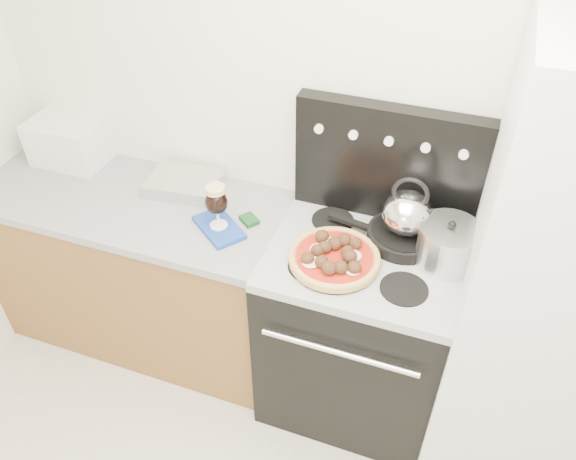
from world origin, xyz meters
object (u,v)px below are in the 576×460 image
at_px(toaster_oven, 70,141).
at_px(skillet, 403,236).
at_px(tea_kettle, 408,210).
at_px(fridge, 556,295).
at_px(stock_pot, 447,246).
at_px(oven_mitt, 219,227).
at_px(stove_body, 356,332).
at_px(pizza_pan, 334,262).
at_px(base_cabinet, 145,272).
at_px(pizza, 334,256).
at_px(beer_glass, 217,206).

bearing_deg(toaster_oven, skillet, -3.65).
bearing_deg(tea_kettle, fridge, 2.09).
bearing_deg(stock_pot, oven_mitt, -174.28).
distance_m(stove_body, toaster_oven, 1.64).
distance_m(stove_body, pizza_pan, 0.51).
distance_m(base_cabinet, skillet, 1.33).
distance_m(toaster_oven, tea_kettle, 1.65).
height_order(base_cabinet, toaster_oven, toaster_oven).
xyz_separation_m(pizza, stock_pot, (0.40, 0.15, 0.05)).
relative_size(toaster_oven, skillet, 1.17).
bearing_deg(stock_pot, pizza, -159.52).
distance_m(beer_glass, stock_pot, 0.92).
bearing_deg(toaster_oven, beer_glass, -16.04).
xyz_separation_m(pizza_pan, tea_kettle, (0.22, 0.22, 0.15)).
relative_size(stove_body, pizza_pan, 2.57).
bearing_deg(pizza_pan, beer_glass, 173.74).
bearing_deg(skillet, stove_body, -136.07).
bearing_deg(base_cabinet, fridge, -1.59).
distance_m(base_cabinet, toaster_oven, 0.74).
height_order(toaster_oven, oven_mitt, toaster_oven).
distance_m(oven_mitt, tea_kettle, 0.78).
xyz_separation_m(toaster_oven, beer_glass, (0.91, -0.25, 0.01)).
xyz_separation_m(fridge, pizza, (-0.80, -0.08, 0.01)).
xyz_separation_m(base_cabinet, pizza_pan, (1.00, -0.13, 0.50)).
bearing_deg(pizza, fridge, 5.36).
bearing_deg(base_cabinet, skillet, 4.33).
xyz_separation_m(fridge, skillet, (-0.58, 0.14, -0.00)).
xyz_separation_m(base_cabinet, tea_kettle, (1.23, 0.09, 0.65)).
xyz_separation_m(stove_body, beer_glass, (-0.62, -0.04, 0.58)).
bearing_deg(beer_glass, tea_kettle, 12.25).
height_order(stove_body, tea_kettle, tea_kettle).
xyz_separation_m(beer_glass, tea_kettle, (0.74, 0.16, 0.06)).
bearing_deg(tea_kettle, pizza, -119.84).
height_order(stove_body, stock_pot, stock_pot).
distance_m(pizza, stock_pot, 0.43).
bearing_deg(pizza_pan, tea_kettle, 44.17).
bearing_deg(pizza, base_cabinet, 172.88).
height_order(base_cabinet, skillet, skillet).
relative_size(beer_glass, tea_kettle, 0.94).
height_order(fridge, pizza, fridge).
height_order(stove_body, fridge, fridge).
distance_m(toaster_oven, stock_pot, 1.83).
bearing_deg(skillet, pizza_pan, -135.83).
height_order(pizza_pan, pizza, pizza).
xyz_separation_m(fridge, oven_mitt, (-1.32, -0.02, -0.04)).
bearing_deg(fridge, beer_glass, -179.20).
bearing_deg(oven_mitt, tea_kettle, 12.25).
distance_m(toaster_oven, oven_mitt, 0.94).
height_order(pizza_pan, skillet, skillet).
relative_size(stove_body, toaster_oven, 2.58).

